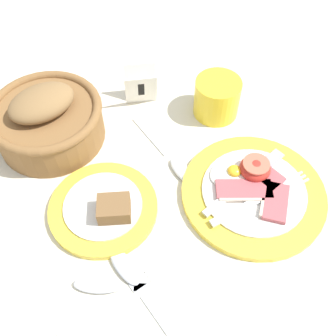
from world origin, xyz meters
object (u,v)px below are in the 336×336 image
object	(u,v)px
sugar_cup	(217,97)
teaspoon_stray	(117,286)
number_card	(141,86)
fork_on_cloth	(117,298)
teaspoon_by_saucer	(135,281)
teaspoon_near_cup	(174,162)
breakfast_plate	(253,190)
bread_basket	(47,119)
bread_plate	(105,208)

from	to	relation	value
sugar_cup	teaspoon_stray	world-z (taller)	sugar_cup
number_card	teaspoon_stray	bearing A→B (deg)	-101.16
teaspoon_stray	fork_on_cloth	bearing A→B (deg)	93.50
teaspoon_by_saucer	teaspoon_stray	xyz separation A→B (m)	(-0.03, 0.00, 0.00)
number_card	teaspoon_stray	size ratio (longest dim) A/B	0.39
teaspoon_near_cup	number_card	bearing A→B (deg)	167.23
breakfast_plate	fork_on_cloth	xyz separation A→B (m)	(-0.25, -0.10, -0.01)
sugar_cup	number_card	distance (m)	0.15
teaspoon_by_saucer	fork_on_cloth	size ratio (longest dim) A/B	1.04
teaspoon_near_cup	teaspoon_by_saucer	bearing A→B (deg)	-49.97
bread_basket	teaspoon_stray	size ratio (longest dim) A/B	1.06
sugar_cup	teaspoon_near_cup	xyz separation A→B (m)	(-0.12, -0.09, -0.03)
sugar_cup	number_card	world-z (taller)	same
bread_plate	number_card	bearing A→B (deg)	60.62
bread_basket	teaspoon_stray	bearing A→B (deg)	-82.04
teaspoon_near_cup	fork_on_cloth	world-z (taller)	teaspoon_near_cup
bread_basket	fork_on_cloth	distance (m)	0.33
breakfast_plate	teaspoon_near_cup	size ratio (longest dim) A/B	1.24
number_card	teaspoon_stray	xyz separation A→B (m)	(-0.14, -0.35, -0.03)
sugar_cup	number_card	xyz separation A→B (m)	(-0.13, 0.07, -0.00)
sugar_cup	fork_on_cloth	world-z (taller)	sugar_cup
number_card	fork_on_cloth	xyz separation A→B (m)	(-0.14, -0.37, -0.04)
fork_on_cloth	sugar_cup	bearing A→B (deg)	30.02
breakfast_plate	sugar_cup	world-z (taller)	sugar_cup
breakfast_plate	fork_on_cloth	world-z (taller)	breakfast_plate
number_card	breakfast_plate	bearing A→B (deg)	-57.03
breakfast_plate	teaspoon_stray	xyz separation A→B (m)	(-0.25, -0.08, -0.01)
sugar_cup	teaspoon_by_saucer	distance (m)	0.37
breakfast_plate	bread_basket	bearing A→B (deg)	142.06
breakfast_plate	teaspoon_stray	world-z (taller)	breakfast_plate
number_card	teaspoon_near_cup	world-z (taller)	number_card
breakfast_plate	fork_on_cloth	size ratio (longest dim) A/B	1.30
bread_basket	breakfast_plate	bearing A→B (deg)	-37.94
bread_basket	fork_on_cloth	xyz separation A→B (m)	(0.04, -0.33, -0.04)
breakfast_plate	fork_on_cloth	distance (m)	0.27
bread_plate	sugar_cup	bearing A→B (deg)	30.64
bread_basket	bread_plate	bearing A→B (deg)	-73.37
sugar_cup	teaspoon_stray	bearing A→B (deg)	-133.65
bread_plate	fork_on_cloth	world-z (taller)	bread_plate
teaspoon_by_saucer	teaspoon_near_cup	bearing A→B (deg)	-51.78
teaspoon_by_saucer	sugar_cup	bearing A→B (deg)	-58.64
breakfast_plate	teaspoon_stray	distance (m)	0.26
bread_basket	teaspoon_stray	distance (m)	0.32
teaspoon_by_saucer	fork_on_cloth	xyz separation A→B (m)	(-0.03, -0.01, -0.00)
teaspoon_by_saucer	teaspoon_stray	size ratio (longest dim) A/B	1.01
fork_on_cloth	number_card	bearing A→B (deg)	51.39
bread_plate	fork_on_cloth	xyz separation A→B (m)	(-0.02, -0.14, -0.01)
breakfast_plate	bread_basket	size ratio (longest dim) A/B	1.19
sugar_cup	bread_plate	bearing A→B (deg)	-149.36
teaspoon_near_cup	teaspoon_stray	xyz separation A→B (m)	(-0.15, -0.18, 0.00)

